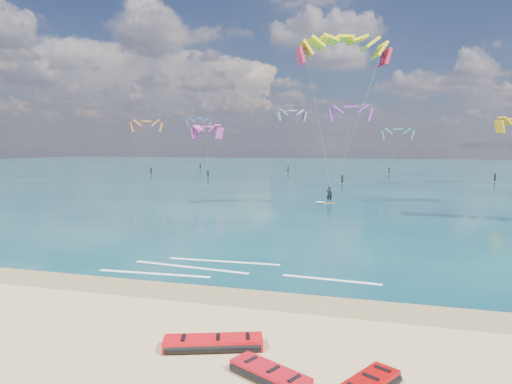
% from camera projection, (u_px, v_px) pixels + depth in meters
% --- Properties ---
extents(ground, '(320.00, 320.00, 0.00)m').
position_uv_depth(ground, '(316.00, 197.00, 54.81)').
color(ground, tan).
rests_on(ground, ground).
extents(wet_sand_strip, '(320.00, 2.40, 0.01)m').
position_uv_depth(wet_sand_strip, '(190.00, 292.00, 19.37)').
color(wet_sand_strip, olive).
rests_on(wet_sand_strip, ground).
extents(sea, '(320.00, 200.00, 0.04)m').
position_uv_depth(sea, '(352.00, 170.00, 116.10)').
color(sea, '#0A293C').
rests_on(sea, ground).
extents(packed_kite_left, '(3.43, 2.13, 0.41)m').
position_uv_depth(packed_kite_left, '(213.00, 349.00, 13.99)').
color(packed_kite_left, red).
rests_on(packed_kite_left, ground).
extents(packed_kite_mid, '(2.73, 2.10, 0.39)m').
position_uv_depth(packed_kite_mid, '(270.00, 380.00, 12.09)').
color(packed_kite_mid, red).
rests_on(packed_kite_mid, ground).
extents(kitesurfer_main, '(9.18, 8.75, 17.68)m').
position_uv_depth(kitesurfer_main, '(336.00, 116.00, 44.96)').
color(kitesurfer_main, yellow).
rests_on(kitesurfer_main, sea).
extents(shoreline_foam, '(13.55, 3.61, 0.01)m').
position_uv_depth(shoreline_foam, '(217.00, 269.00, 22.77)').
color(shoreline_foam, white).
rests_on(shoreline_foam, ground).
extents(distant_kites, '(72.76, 40.18, 13.61)m').
position_uv_depth(distant_kites, '(285.00, 148.00, 90.50)').
color(distant_kites, '#EF46A0').
rests_on(distant_kites, ground).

